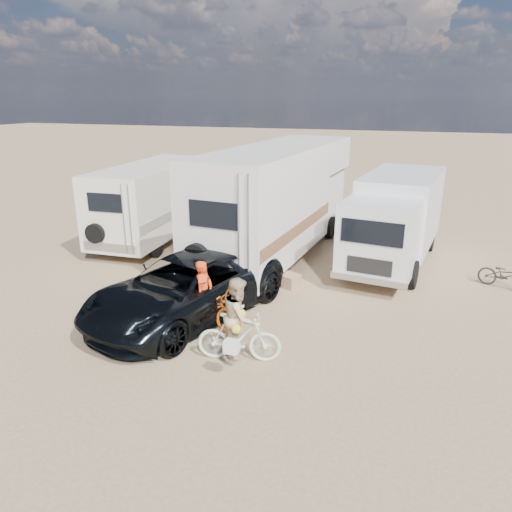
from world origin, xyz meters
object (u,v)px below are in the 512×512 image
(bike_parked, at_px, (507,275))
(bike_man, at_px, (205,309))
(rv_main, at_px, (278,202))
(rider_man, at_px, (204,299))
(box_truck, at_px, (394,221))
(bike_woman, at_px, (239,337))
(rv_left, at_px, (153,203))
(cooler, at_px, (175,288))
(crate, at_px, (290,281))
(dark_suv, at_px, (186,288))
(rider_woman, at_px, (239,324))

(bike_parked, bearing_deg, bike_man, 148.98)
(rv_main, xyz_separation_m, rider_man, (-0.08, -6.03, -1.10))
(rv_main, height_order, box_truck, rv_main)
(box_truck, distance_m, bike_woman, 7.95)
(rv_left, bearing_deg, cooler, -56.93)
(bike_man, xyz_separation_m, crate, (1.26, 3.21, -0.32))
(rv_left, bearing_deg, box_truck, -1.40)
(dark_suv, bearing_deg, rider_man, -14.92)
(rv_left, bearing_deg, rider_man, -53.92)
(box_truck, distance_m, dark_suv, 7.54)
(dark_suv, xyz_separation_m, bike_woman, (2.01, -1.56, -0.24))
(rv_left, distance_m, bike_woman, 9.61)
(bike_parked, xyz_separation_m, crate, (-6.00, -1.86, -0.22))
(rv_main, bearing_deg, bike_parked, -2.17)
(box_truck, height_order, dark_suv, box_truck)
(rv_main, bearing_deg, cooler, -106.21)
(dark_suv, bearing_deg, crate, 72.23)
(box_truck, distance_m, bike_man, 7.54)
(rv_main, xyz_separation_m, rv_left, (-5.01, 0.16, -0.43))
(bike_woman, bearing_deg, rider_man, 38.56)
(rv_left, distance_m, bike_man, 7.97)
(rv_left, height_order, cooler, rv_left)
(bike_man, bearing_deg, bike_woman, -125.38)
(dark_suv, distance_m, bike_parked, 9.22)
(cooler, bearing_deg, crate, 16.23)
(rider_woman, bearing_deg, crate, -10.94)
(box_truck, height_order, bike_parked, box_truck)
(rider_man, bearing_deg, box_truck, -26.98)
(rider_man, bearing_deg, cooler, 50.74)
(bike_woman, height_order, bike_parked, bike_woman)
(crate, bearing_deg, bike_man, -111.48)
(dark_suv, height_order, rider_woman, rider_woman)
(rv_left, bearing_deg, bike_parked, -7.70)
(dark_suv, xyz_separation_m, crate, (1.99, 2.74, -0.58))
(rv_left, distance_m, cooler, 5.75)
(box_truck, xyz_separation_m, rider_woman, (-2.67, -7.44, -0.60))
(rv_left, height_order, box_truck, rv_left)
(rider_man, bearing_deg, rider_woman, -125.38)
(rv_main, bearing_deg, rv_left, -176.43)
(bike_man, xyz_separation_m, bike_woman, (1.28, -1.09, 0.02))
(rider_man, bearing_deg, bike_parked, -50.17)
(bike_man, bearing_deg, rider_man, 0.00)
(box_truck, xyz_separation_m, dark_suv, (-4.68, -5.87, -0.66))
(bike_parked, bearing_deg, rv_left, 108.81)
(box_truck, distance_m, bike_parked, 3.69)
(box_truck, distance_m, rider_woman, 7.93)
(rv_left, relative_size, bike_woman, 3.44)
(rv_left, height_order, bike_woman, rv_left)
(crate, bearing_deg, cooler, -151.49)
(rv_main, bearing_deg, rider_man, -85.34)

